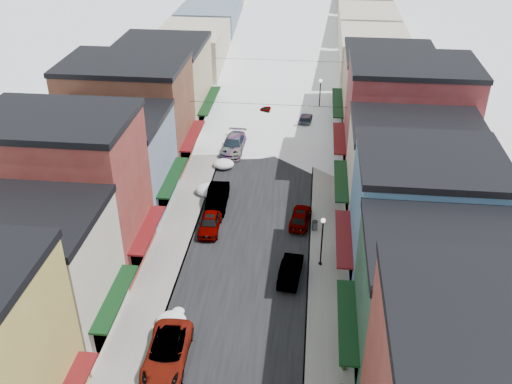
% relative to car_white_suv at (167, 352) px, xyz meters
% --- Properties ---
extents(road, '(10.00, 160.00, 0.01)m').
position_rel_car_white_suv_xyz_m(road, '(3.78, 49.65, -0.80)').
color(road, black).
rests_on(road, ground).
extents(sidewalk_left, '(3.20, 160.00, 0.15)m').
position_rel_car_white_suv_xyz_m(sidewalk_left, '(-2.82, 49.65, -0.73)').
color(sidewalk_left, gray).
rests_on(sidewalk_left, ground).
extents(sidewalk_right, '(3.20, 160.00, 0.15)m').
position_rel_car_white_suv_xyz_m(sidewalk_right, '(10.38, 49.65, -0.73)').
color(sidewalk_right, gray).
rests_on(sidewalk_right, ground).
extents(curb_left, '(0.10, 160.00, 0.15)m').
position_rel_car_white_suv_xyz_m(curb_left, '(-1.27, 49.65, -0.73)').
color(curb_left, slate).
rests_on(curb_left, ground).
extents(curb_right, '(0.10, 160.00, 0.15)m').
position_rel_car_white_suv_xyz_m(curb_right, '(8.83, 49.65, -0.73)').
color(curb_right, slate).
rests_on(curb_right, ground).
extents(bldg_l_cream, '(11.30, 8.20, 9.50)m').
position_rel_car_white_suv_xyz_m(bldg_l_cream, '(-9.42, 2.15, 3.96)').
color(bldg_l_cream, beige).
rests_on(bldg_l_cream, ground).
extents(bldg_l_brick_near, '(12.30, 8.20, 12.50)m').
position_rel_car_white_suv_xyz_m(bldg_l_brick_near, '(-9.92, 10.15, 5.46)').
color(bldg_l_brick_near, maroon).
rests_on(bldg_l_brick_near, ground).
extents(bldg_l_grayblue, '(11.30, 9.20, 9.00)m').
position_rel_car_white_suv_xyz_m(bldg_l_grayblue, '(-9.41, 18.65, 3.71)').
color(bldg_l_grayblue, gray).
rests_on(bldg_l_grayblue, ground).
extents(bldg_l_brick_far, '(13.30, 9.20, 11.00)m').
position_rel_car_white_suv_xyz_m(bldg_l_brick_far, '(-10.42, 27.65, 4.71)').
color(bldg_l_brick_far, brown).
rests_on(bldg_l_brick_far, ground).
extents(bldg_l_tan, '(11.30, 11.20, 10.00)m').
position_rel_car_white_suv_xyz_m(bldg_l_tan, '(-9.42, 37.65, 4.21)').
color(bldg_l_tan, tan).
rests_on(bldg_l_tan, ground).
extents(bldg_r_green, '(11.30, 9.20, 9.50)m').
position_rel_car_white_suv_xyz_m(bldg_r_green, '(16.97, 1.65, 3.96)').
color(bldg_r_green, '#1F4130').
rests_on(bldg_r_green, ground).
extents(bldg_r_blue, '(11.30, 9.20, 10.50)m').
position_rel_car_white_suv_xyz_m(bldg_r_blue, '(16.97, 10.65, 4.46)').
color(bldg_r_blue, teal).
rests_on(bldg_r_blue, ground).
extents(bldg_r_cream, '(12.30, 9.20, 9.00)m').
position_rel_car_white_suv_xyz_m(bldg_r_cream, '(17.47, 19.65, 3.71)').
color(bldg_r_cream, beige).
rests_on(bldg_r_cream, ground).
extents(bldg_r_brick_far, '(13.30, 9.20, 11.50)m').
position_rel_car_white_suv_xyz_m(bldg_r_brick_far, '(17.97, 28.65, 4.96)').
color(bldg_r_brick_far, maroon).
rests_on(bldg_r_brick_far, ground).
extents(bldg_r_tan, '(11.30, 11.20, 9.50)m').
position_rel_car_white_suv_xyz_m(bldg_r_tan, '(16.97, 38.65, 3.96)').
color(bldg_r_tan, '#8C735C').
rests_on(bldg_r_tan, ground).
extents(distant_blocks, '(34.00, 55.00, 8.00)m').
position_rel_car_white_suv_xyz_m(distant_blocks, '(3.78, 72.65, 3.20)').
color(distant_blocks, gray).
rests_on(distant_blocks, ground).
extents(overhead_cables, '(16.40, 15.04, 0.04)m').
position_rel_car_white_suv_xyz_m(overhead_cables, '(3.78, 37.15, 5.40)').
color(overhead_cables, black).
rests_on(overhead_cables, ground).
extents(car_white_suv, '(2.86, 5.85, 1.60)m').
position_rel_car_white_suv_xyz_m(car_white_suv, '(0.00, 0.00, 0.00)').
color(car_white_suv, '#BCBBBE').
rests_on(car_white_suv, ground).
extents(car_silver_sedan, '(1.89, 4.42, 1.49)m').
position_rel_car_white_suv_xyz_m(car_silver_sedan, '(0.08, 15.26, -0.06)').
color(car_silver_sedan, '#9A9EA2').
rests_on(car_silver_sedan, ground).
extents(car_dark_hatch, '(2.01, 5.22, 1.70)m').
position_rel_car_white_suv_xyz_m(car_dark_hatch, '(0.07, 19.34, 0.05)').
color(car_dark_hatch, black).
rests_on(car_dark_hatch, ground).
extents(car_silver_wagon, '(2.55, 5.79, 1.65)m').
position_rel_car_white_suv_xyz_m(car_silver_wagon, '(-0.02, 30.83, 0.03)').
color(car_silver_wagon, '#919498').
rests_on(car_silver_wagon, ground).
extents(car_green_sedan, '(1.92, 4.50, 1.44)m').
position_rel_car_white_suv_xyz_m(car_green_sedan, '(7.45, 9.44, -0.08)').
color(car_green_sedan, black).
rests_on(car_green_sedan, ground).
extents(car_gray_suv, '(2.14, 4.38, 1.44)m').
position_rel_car_white_suv_xyz_m(car_gray_suv, '(7.91, 17.10, -0.08)').
color(car_gray_suv, gray).
rests_on(car_gray_suv, ground).
extents(car_black_sedan, '(2.63, 5.26, 1.47)m').
position_rel_car_white_suv_xyz_m(car_black_sedan, '(7.81, 38.88, -0.07)').
color(car_black_sedan, black).
rests_on(car_black_sedan, ground).
extents(car_lane_silver, '(2.55, 5.17, 1.69)m').
position_rel_car_white_suv_xyz_m(car_lane_silver, '(2.63, 39.72, 0.05)').
color(car_lane_silver, '#9A9DA2').
rests_on(car_lane_silver, ground).
extents(car_lane_white, '(2.52, 5.36, 1.48)m').
position_rel_car_white_suv_xyz_m(car_lane_white, '(4.92, 56.25, -0.06)').
color(car_lane_white, silver).
rests_on(car_lane_white, ground).
extents(trash_can, '(0.52, 0.52, 0.88)m').
position_rel_car_white_suv_xyz_m(trash_can, '(9.20, 16.04, -0.20)').
color(trash_can, slate).
rests_on(trash_can, sidewalk_right).
extents(streetlamp_near, '(0.36, 0.36, 4.35)m').
position_rel_car_white_suv_xyz_m(streetlamp_near, '(9.75, 11.18, 2.09)').
color(streetlamp_near, black).
rests_on(streetlamp_near, sidewalk_right).
extents(streetlamp_far, '(0.41, 0.41, 4.96)m').
position_rel_car_white_suv_xyz_m(streetlamp_far, '(9.27, 41.20, 2.48)').
color(streetlamp_far, black).
rests_on(streetlamp_far, sidewalk_right).
extents(planter_far, '(0.53, 0.53, 0.67)m').
position_rel_car_white_suv_xyz_m(planter_far, '(11.32, 0.44, -0.32)').
color(planter_far, '#305024').
rests_on(planter_far, sidewalk_right).
extents(snow_pile_near, '(2.14, 2.52, 0.91)m').
position_rel_car_white_suv_xyz_m(snow_pile_near, '(-0.51, 3.37, -0.37)').
color(snow_pile_near, white).
rests_on(snow_pile_near, ground).
extents(snow_pile_mid, '(2.51, 2.74, 1.06)m').
position_rel_car_white_suv_xyz_m(snow_pile_mid, '(-1.11, 21.32, -0.29)').
color(snow_pile_mid, white).
rests_on(snow_pile_mid, ground).
extents(snow_pile_far, '(2.19, 2.55, 0.93)m').
position_rel_car_white_suv_xyz_m(snow_pile_far, '(-0.51, 26.93, -0.36)').
color(snow_pile_far, white).
rests_on(snow_pile_far, ground).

